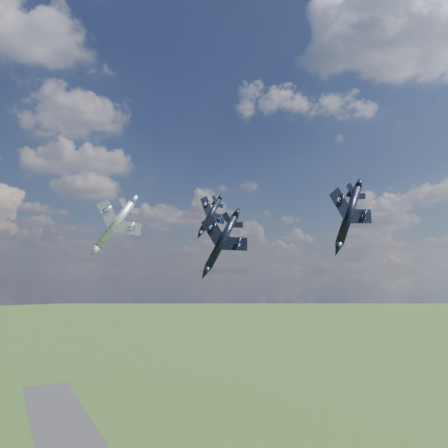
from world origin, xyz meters
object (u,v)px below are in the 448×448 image
jet_high_navy (210,215)px  jet_left_silver (115,225)px  jet_lead_navy (222,242)px  jet_right_navy (349,215)px

jet_high_navy → jet_left_silver: bearing=-165.3°
jet_lead_navy → jet_high_navy: size_ratio=1.19×
jet_high_navy → jet_right_navy: bearing=-86.2°
jet_right_navy → jet_left_silver: bearing=156.9°
jet_lead_navy → jet_left_silver: (-21.90, -0.79, 2.38)m
jet_right_navy → jet_left_silver: 43.16m
jet_lead_navy → jet_high_navy: jet_high_navy is taller
jet_lead_navy → jet_left_silver: bearing=-170.6°
jet_high_navy → jet_lead_navy: bearing=-124.7°
jet_lead_navy → jet_right_navy: jet_right_navy is taller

